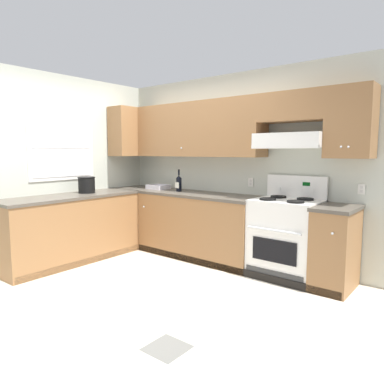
# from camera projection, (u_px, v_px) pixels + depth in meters

# --- Properties ---
(ground_plane) EXTENTS (7.04, 7.04, 0.00)m
(ground_plane) POSITION_uv_depth(u_px,v_px,m) (134.00, 282.00, 4.09)
(ground_plane) COLOR beige
(floor_accent_tile) EXTENTS (0.30, 0.30, 0.01)m
(floor_accent_tile) POSITION_uv_depth(u_px,v_px,m) (167.00, 348.00, 2.71)
(floor_accent_tile) COLOR slate
(floor_accent_tile) RESTS_ON ground_plane
(wall_back) EXTENTS (4.68, 0.57, 2.55)m
(wall_back) POSITION_uv_depth(u_px,v_px,m) (235.00, 152.00, 4.85)
(wall_back) COLOR beige
(wall_back) RESTS_ON ground_plane
(wall_left) EXTENTS (0.47, 4.00, 2.55)m
(wall_left) POSITION_uv_depth(u_px,v_px,m) (70.00, 162.00, 5.10)
(wall_left) COLOR beige
(wall_left) RESTS_ON ground_plane
(counter_back_run) EXTENTS (3.60, 0.65, 0.91)m
(counter_back_run) POSITION_uv_depth(u_px,v_px,m) (199.00, 226.00, 5.00)
(counter_back_run) COLOR olive
(counter_back_run) RESTS_ON ground_plane
(counter_left_run) EXTENTS (0.63, 1.91, 0.91)m
(counter_left_run) POSITION_uv_depth(u_px,v_px,m) (71.00, 229.00, 4.81)
(counter_left_run) COLOR olive
(counter_left_run) RESTS_ON ground_plane
(stove) EXTENTS (0.76, 0.62, 1.20)m
(stove) POSITION_uv_depth(u_px,v_px,m) (285.00, 237.00, 4.20)
(stove) COLOR white
(stove) RESTS_ON ground_plane
(wine_bottle) EXTENTS (0.08, 0.08, 0.32)m
(wine_bottle) POSITION_uv_depth(u_px,v_px,m) (179.00, 183.00, 5.18)
(wine_bottle) COLOR black
(wine_bottle) RESTS_ON counter_back_run
(bowl) EXTENTS (0.29, 0.27, 0.07)m
(bowl) POSITION_uv_depth(u_px,v_px,m) (158.00, 188.00, 5.52)
(bowl) COLOR silver
(bowl) RESTS_ON counter_back_run
(bucket) EXTENTS (0.24, 0.24, 0.23)m
(bucket) POSITION_uv_depth(u_px,v_px,m) (87.00, 185.00, 4.98)
(bucket) COLOR black
(bucket) RESTS_ON counter_left_run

